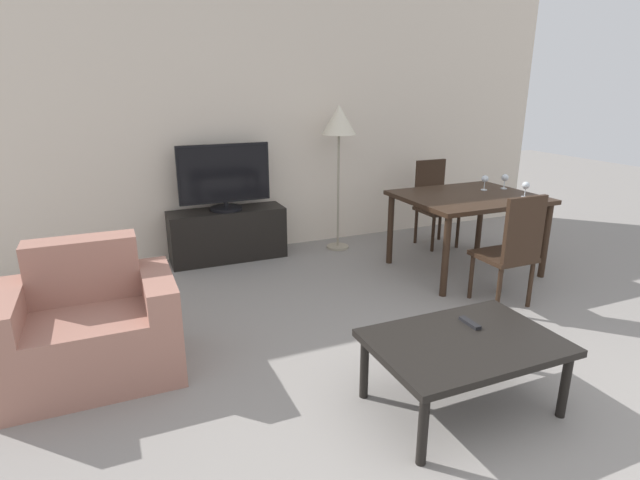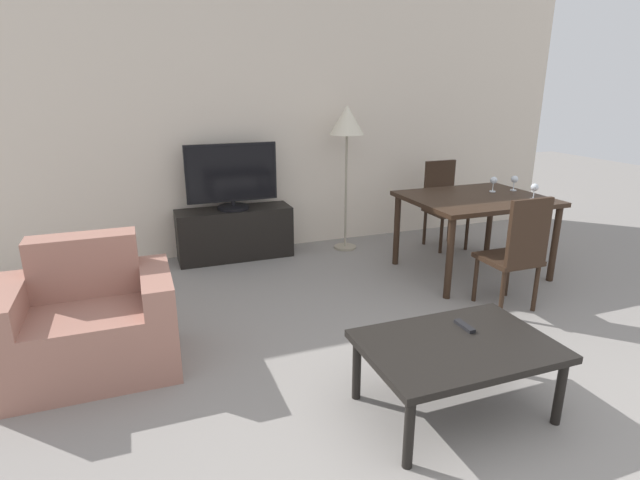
{
  "view_description": "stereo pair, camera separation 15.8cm",
  "coord_description": "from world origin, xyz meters",
  "px_view_note": "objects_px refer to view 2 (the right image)",
  "views": [
    {
      "loc": [
        -1.6,
        -1.27,
        1.74
      ],
      "look_at": [
        -0.25,
        1.9,
        0.65
      ],
      "focal_mm": 28.0,
      "sensor_mm": 36.0,
      "label": 1
    },
    {
      "loc": [
        -1.45,
        -1.32,
        1.74
      ],
      "look_at": [
        -0.25,
        1.9,
        0.65
      ],
      "focal_mm": 28.0,
      "sensor_mm": 36.0,
      "label": 2
    }
  ],
  "objects_px": {
    "armchair": "(90,325)",
    "coffee_table": "(457,350)",
    "remote_primary": "(465,326)",
    "dining_table": "(475,205)",
    "wine_glass_left": "(494,181)",
    "wine_glass_right": "(514,180)",
    "wine_glass_center": "(535,188)",
    "floor_lamp": "(347,126)",
    "dining_chair_near": "(517,251)",
    "tv_stand": "(235,233)",
    "tv": "(232,177)",
    "dining_chair_far": "(443,201)"
  },
  "relations": [
    {
      "from": "wine_glass_left",
      "to": "dining_table",
      "type": "bearing_deg",
      "value": -156.79
    },
    {
      "from": "tv",
      "to": "dining_chair_far",
      "type": "distance_m",
      "value": 2.29
    },
    {
      "from": "wine_glass_center",
      "to": "armchair",
      "type": "bearing_deg",
      "value": -175.23
    },
    {
      "from": "remote_primary",
      "to": "wine_glass_center",
      "type": "relative_size",
      "value": 1.03
    },
    {
      "from": "armchair",
      "to": "floor_lamp",
      "type": "bearing_deg",
      "value": 34.33
    },
    {
      "from": "dining_table",
      "to": "wine_glass_right",
      "type": "bearing_deg",
      "value": 10.84
    },
    {
      "from": "dining_chair_far",
      "to": "tv",
      "type": "bearing_deg",
      "value": 170.43
    },
    {
      "from": "remote_primary",
      "to": "dining_table",
      "type": "bearing_deg",
      "value": 51.86
    },
    {
      "from": "dining_chair_near",
      "to": "dining_chair_far",
      "type": "relative_size",
      "value": 1.0
    },
    {
      "from": "dining_chair_far",
      "to": "wine_glass_left",
      "type": "bearing_deg",
      "value": -84.67
    },
    {
      "from": "dining_chair_near",
      "to": "wine_glass_center",
      "type": "distance_m",
      "value": 0.89
    },
    {
      "from": "tv_stand",
      "to": "wine_glass_left",
      "type": "distance_m",
      "value": 2.6
    },
    {
      "from": "wine_glass_right",
      "to": "tv",
      "type": "bearing_deg",
      "value": 156.47
    },
    {
      "from": "armchair",
      "to": "coffee_table",
      "type": "relative_size",
      "value": 1.0
    },
    {
      "from": "coffee_table",
      "to": "remote_primary",
      "type": "height_order",
      "value": "remote_primary"
    },
    {
      "from": "dining_chair_far",
      "to": "wine_glass_center",
      "type": "relative_size",
      "value": 6.37
    },
    {
      "from": "tv_stand",
      "to": "wine_glass_right",
      "type": "height_order",
      "value": "wine_glass_right"
    },
    {
      "from": "coffee_table",
      "to": "wine_glass_center",
      "type": "relative_size",
      "value": 6.93
    },
    {
      "from": "dining_chair_far",
      "to": "wine_glass_left",
      "type": "relative_size",
      "value": 6.37
    },
    {
      "from": "armchair",
      "to": "wine_glass_left",
      "type": "xyz_separation_m",
      "value": [
        3.56,
        0.71,
        0.54
      ]
    },
    {
      "from": "tv_stand",
      "to": "tv",
      "type": "xyz_separation_m",
      "value": [
        0.0,
        -0.0,
        0.59
      ]
    },
    {
      "from": "dining_table",
      "to": "wine_glass_center",
      "type": "xyz_separation_m",
      "value": [
        0.4,
        -0.28,
        0.18
      ]
    },
    {
      "from": "wine_glass_right",
      "to": "wine_glass_left",
      "type": "bearing_deg",
      "value": 174.14
    },
    {
      "from": "coffee_table",
      "to": "tv_stand",
      "type": "bearing_deg",
      "value": 101.78
    },
    {
      "from": "dining_chair_near",
      "to": "wine_glass_center",
      "type": "bearing_deg",
      "value": 41.12
    },
    {
      "from": "armchair",
      "to": "tv_stand",
      "type": "height_order",
      "value": "armchair"
    },
    {
      "from": "tv",
      "to": "floor_lamp",
      "type": "xyz_separation_m",
      "value": [
        1.18,
        -0.12,
        0.47
      ]
    },
    {
      "from": "dining_table",
      "to": "wine_glass_right",
      "type": "distance_m",
      "value": 0.55
    },
    {
      "from": "dining_chair_near",
      "to": "wine_glass_center",
      "type": "relative_size",
      "value": 6.37
    },
    {
      "from": "dining_table",
      "to": "coffee_table",
      "type": "bearing_deg",
      "value": -128.84
    },
    {
      "from": "coffee_table",
      "to": "floor_lamp",
      "type": "distance_m",
      "value": 3.03
    },
    {
      "from": "dining_chair_near",
      "to": "remote_primary",
      "type": "xyz_separation_m",
      "value": [
        -1.05,
        -0.79,
        -0.07
      ]
    },
    {
      "from": "armchair",
      "to": "remote_primary",
      "type": "relative_size",
      "value": 6.71
    },
    {
      "from": "dining_chair_near",
      "to": "dining_chair_far",
      "type": "distance_m",
      "value": 1.7
    },
    {
      "from": "remote_primary",
      "to": "wine_glass_left",
      "type": "bearing_deg",
      "value": 48.24
    },
    {
      "from": "dining_table",
      "to": "wine_glass_left",
      "type": "distance_m",
      "value": 0.36
    },
    {
      "from": "dining_chair_near",
      "to": "wine_glass_right",
      "type": "xyz_separation_m",
      "value": [
        0.72,
        0.92,
        0.34
      ]
    },
    {
      "from": "tv_stand",
      "to": "wine_glass_right",
      "type": "relative_size",
      "value": 7.91
    },
    {
      "from": "dining_chair_far",
      "to": "wine_glass_right",
      "type": "bearing_deg",
      "value": -67.98
    },
    {
      "from": "tv",
      "to": "dining_table",
      "type": "height_order",
      "value": "tv"
    },
    {
      "from": "armchair",
      "to": "tv_stand",
      "type": "bearing_deg",
      "value": 54.83
    },
    {
      "from": "dining_table",
      "to": "floor_lamp",
      "type": "distance_m",
      "value": 1.51
    },
    {
      "from": "wine_glass_right",
      "to": "tv_stand",
      "type": "bearing_deg",
      "value": 156.43
    },
    {
      "from": "tv_stand",
      "to": "wine_glass_right",
      "type": "xyz_separation_m",
      "value": [
        2.53,
        -1.1,
        0.58
      ]
    },
    {
      "from": "coffee_table",
      "to": "dining_chair_far",
      "type": "height_order",
      "value": "dining_chair_far"
    },
    {
      "from": "tv_stand",
      "to": "wine_glass_center",
      "type": "xyz_separation_m",
      "value": [
        2.42,
        -1.48,
        0.58
      ]
    },
    {
      "from": "tv",
      "to": "dining_table",
      "type": "distance_m",
      "value": 2.35
    },
    {
      "from": "coffee_table",
      "to": "floor_lamp",
      "type": "bearing_deg",
      "value": 78.57
    },
    {
      "from": "dining_chair_near",
      "to": "remote_primary",
      "type": "distance_m",
      "value": 1.32
    },
    {
      "from": "floor_lamp",
      "to": "remote_primary",
      "type": "distance_m",
      "value": 2.87
    }
  ]
}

